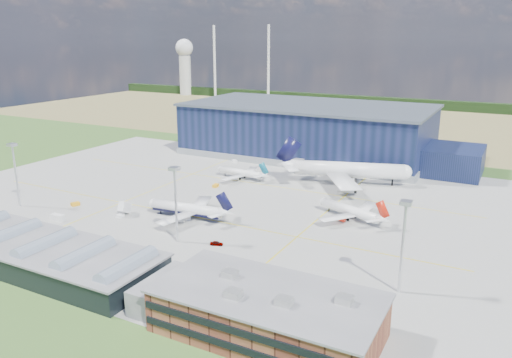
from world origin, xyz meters
name	(u,v)px	position (x,y,z in m)	size (l,w,h in m)	color
ground	(205,207)	(0.00, 0.00, 0.00)	(600.00, 600.00, 0.00)	#325A21
apron	(220,200)	(0.00, 10.00, 0.03)	(220.00, 160.00, 0.08)	#9A9995
farmland	(372,120)	(0.00, 220.00, 0.00)	(600.00, 220.00, 0.01)	olive
treeline	(397,103)	(0.00, 300.00, 4.00)	(600.00, 8.00, 8.00)	black
horizon_dressing	(208,62)	(-191.30, 294.39, 34.20)	(440.20, 18.00, 70.00)	silver
hangar	(312,133)	(2.81, 94.80, 11.62)	(145.00, 62.00, 26.10)	#101B36
ops_building	(268,312)	(55.01, -60.00, 4.79)	(46.00, 23.00, 10.90)	brown
glass_concourse	(56,257)	(-6.45, -60.00, 3.69)	(78.00, 23.00, 8.60)	black
light_mast_west	(15,164)	(-60.00, -30.00, 15.43)	(2.60, 2.60, 23.00)	silver
light_mast_center	(175,192)	(10.00, -30.00, 15.43)	(2.60, 2.60, 23.00)	silver
light_mast_east	(404,232)	(75.00, -30.00, 15.43)	(2.60, 2.60, 23.00)	silver
airliner_navy	(186,203)	(0.42, -12.00, 5.31)	(32.59, 31.88, 10.63)	white
airliner_red	(350,206)	(49.22, 12.78, 4.73)	(28.99, 28.36, 9.45)	white
airliner_widebody	(349,162)	(35.66, 52.97, 9.29)	(57.00, 55.76, 18.59)	white
airliner_regional	(241,169)	(-7.40, 38.57, 4.28)	(26.25, 25.68, 8.56)	white
gse_tug_b	(75,204)	(-42.50, -20.49, 0.63)	(1.93, 2.90, 1.26)	#F2A115
gse_van_a	(57,217)	(-35.98, -34.12, 1.06)	(2.11, 4.84, 2.11)	white
gse_cart_a	(376,220)	(57.64, 14.44, 0.63)	(1.94, 2.91, 1.26)	white
gse_van_b	(186,215)	(0.49, -12.49, 1.18)	(2.37, 5.17, 2.37)	white
gse_tug_c	(216,186)	(-10.13, 22.82, 0.63)	(1.79, 2.87, 1.25)	#F2A115
gse_cart_b	(234,161)	(-24.19, 62.00, 0.64)	(1.96, 2.94, 1.27)	white
airstair	(125,210)	(-19.84, -19.59, 1.72)	(2.15, 5.36, 3.43)	white
car_a	(217,243)	(21.72, -26.84, 0.66)	(1.55, 3.85, 1.31)	#99999E
car_b	(201,280)	(30.49, -48.00, 0.63)	(1.33, 3.83, 1.26)	#99999E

